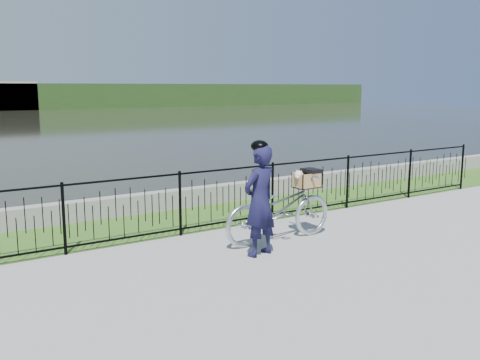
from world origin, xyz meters
TOP-DOWN VIEW (x-y plane):
  - ground at (0.00, 0.00)m, footprint 120.00×120.00m
  - grass_strip at (0.00, 2.60)m, footprint 60.00×2.00m
  - quay_wall at (0.00, 3.60)m, footprint 60.00×0.30m
  - fence at (0.00, 1.60)m, footprint 14.00×0.06m
  - far_building_right at (6.00, 58.50)m, footprint 6.00×3.00m
  - bicycle_rig at (0.26, 0.40)m, footprint 2.13×0.74m
  - cyclist at (-0.47, -0.06)m, footprint 0.71×0.55m

SIDE VIEW (x-z plane):
  - ground at x=0.00m, z-range 0.00..0.00m
  - grass_strip at x=0.00m, z-range 0.00..0.01m
  - quay_wall at x=0.00m, z-range 0.00..0.40m
  - bicycle_rig at x=0.26m, z-range -0.03..1.17m
  - fence at x=0.00m, z-range 0.00..1.15m
  - cyclist at x=-0.47m, z-range -0.01..1.78m
  - far_building_right at x=6.00m, z-range 0.00..3.20m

